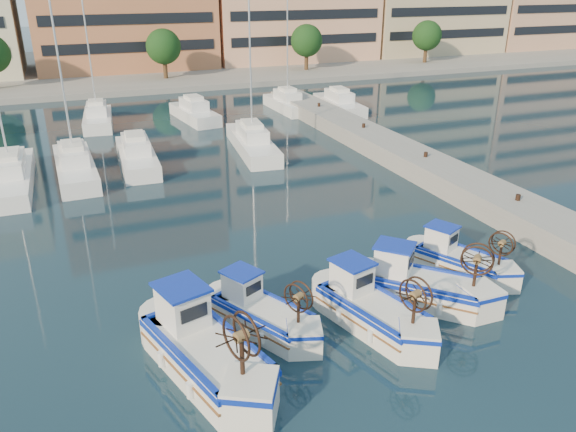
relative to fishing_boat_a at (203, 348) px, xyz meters
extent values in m
plane|color=#193342|center=(4.58, -0.27, -0.89)|extent=(300.00, 300.00, 0.00)
cube|color=gray|center=(17.58, 7.73, -0.29)|extent=(3.00, 60.00, 1.20)
cube|color=gray|center=(4.58, 66.73, -0.59)|extent=(180.00, 40.00, 0.60)
cylinder|color=#3F2B19|center=(8.58, 53.23, 0.61)|extent=(0.50, 0.50, 3.00)
sphere|color=#1A4217|center=(8.58, 53.23, 3.31)|extent=(4.00, 4.00, 4.00)
cylinder|color=#3F2B19|center=(26.58, 53.23, 0.61)|extent=(0.50, 0.50, 3.00)
sphere|color=#1A4217|center=(26.58, 53.23, 3.31)|extent=(4.00, 4.00, 4.00)
cylinder|color=#3F2B19|center=(44.58, 53.23, 0.61)|extent=(0.50, 0.50, 3.00)
sphere|color=#1A4217|center=(44.58, 53.23, 3.31)|extent=(4.00, 4.00, 4.00)
cube|color=white|center=(-6.48, 21.02, -0.39)|extent=(2.27, 9.55, 1.00)
cube|color=white|center=(-2.89, 21.69, -0.39)|extent=(2.48, 8.88, 1.00)
cylinder|color=silver|center=(-2.89, 21.69, 5.11)|extent=(0.12, 0.12, 11.00)
cube|color=white|center=(1.03, 22.55, -0.39)|extent=(2.52, 8.29, 1.00)
cube|color=white|center=(9.17, 22.80, -0.39)|extent=(3.19, 9.45, 1.00)
cylinder|color=silver|center=(9.17, 22.80, 5.11)|extent=(0.12, 0.12, 11.00)
cube|color=white|center=(-0.53, 34.79, -0.39)|extent=(2.85, 7.32, 1.00)
cylinder|color=silver|center=(-0.53, 34.79, 5.11)|extent=(0.12, 0.12, 11.00)
cube|color=white|center=(7.48, 33.70, -0.39)|extent=(3.11, 7.48, 1.00)
cube|color=white|center=(16.46, 34.33, -0.39)|extent=(2.40, 7.11, 1.00)
cylinder|color=silver|center=(16.46, 34.33, 5.11)|extent=(0.12, 0.12, 11.00)
cube|color=white|center=(20.93, 32.49, -0.39)|extent=(2.67, 8.09, 1.00)
cube|color=white|center=(0.05, -0.16, -0.29)|extent=(3.33, 5.20, 1.20)
cube|color=#0C26A2|center=(0.05, -0.16, 0.16)|extent=(3.43, 5.35, 0.18)
cube|color=blue|center=(0.05, -0.16, 0.09)|extent=(2.76, 4.61, 0.07)
cube|color=white|center=(-0.34, 1.16, 0.94)|extent=(1.63, 1.78, 1.26)
cube|color=#0C26A2|center=(-0.34, 1.16, 1.62)|extent=(1.84, 2.00, 0.09)
cylinder|color=#331E14|center=(0.62, -2.14, 0.97)|extent=(0.14, 0.14, 1.33)
cylinder|color=brown|center=(0.62, -2.14, 1.68)|extent=(0.44, 0.41, 0.32)
torus|color=#331E14|center=(0.46, -2.18, 1.68)|extent=(0.45, 1.31, 1.34)
torus|color=#331E14|center=(0.79, -2.09, 1.68)|extent=(0.45, 1.31, 1.34)
cube|color=white|center=(2.51, 1.47, -0.43)|extent=(3.09, 4.02, 0.93)
cube|color=#0C26A2|center=(2.51, 1.47, -0.08)|extent=(3.19, 4.14, 0.14)
cube|color=blue|center=(2.51, 1.47, -0.14)|extent=(2.61, 3.53, 0.05)
cube|color=white|center=(2.03, 2.41, 0.52)|extent=(1.38, 1.46, 0.97)
cube|color=#0C26A2|center=(2.03, 2.41, 1.05)|extent=(1.56, 1.64, 0.07)
cylinder|color=#331E14|center=(3.23, 0.05, 0.54)|extent=(0.11, 0.11, 1.02)
cylinder|color=brown|center=(3.23, 0.05, 1.09)|extent=(0.36, 0.35, 0.25)
torus|color=#331E14|center=(3.11, -0.01, 1.09)|extent=(0.52, 0.95, 1.03)
torus|color=#331E14|center=(3.35, 0.11, 1.09)|extent=(0.52, 0.95, 1.03)
cube|color=white|center=(6.16, 0.17, -0.38)|extent=(2.79, 4.43, 1.03)
cube|color=#0C26A2|center=(6.16, 0.17, 0.01)|extent=(2.87, 4.56, 0.16)
cube|color=blue|center=(6.16, 0.17, -0.05)|extent=(2.31, 3.93, 0.06)
cube|color=white|center=(5.85, 1.30, 0.67)|extent=(1.37, 1.51, 1.08)
cube|color=#0C26A2|center=(5.85, 1.30, 1.26)|extent=(1.55, 1.69, 0.08)
cylinder|color=#331E14|center=(6.63, -1.53, 0.70)|extent=(0.12, 0.12, 1.13)
cylinder|color=brown|center=(6.63, -1.53, 1.30)|extent=(0.37, 0.35, 0.27)
torus|color=#331E14|center=(6.49, -1.57, 1.30)|extent=(0.37, 1.12, 1.14)
torus|color=#331E14|center=(6.77, -1.49, 1.30)|extent=(0.37, 1.12, 1.14)
cube|color=white|center=(8.75, 0.94, -0.37)|extent=(4.21, 4.25, 1.05)
cube|color=#0C26A2|center=(8.75, 0.94, 0.03)|extent=(4.34, 4.38, 0.16)
cube|color=blue|center=(8.75, 0.94, -0.04)|extent=(3.64, 3.68, 0.06)
cube|color=white|center=(7.92, 1.80, 0.70)|extent=(1.69, 1.69, 1.10)
cube|color=#0C26A2|center=(7.92, 1.80, 1.30)|extent=(1.90, 1.91, 0.08)
cylinder|color=#331E14|center=(10.01, -0.34, 0.73)|extent=(0.12, 0.12, 1.16)
cylinder|color=brown|center=(10.01, -0.34, 1.35)|extent=(0.42, 0.42, 0.28)
torus|color=#331E14|center=(9.90, -0.45, 1.35)|extent=(0.87, 0.88, 1.17)
torus|color=#331E14|center=(10.12, -0.24, 1.35)|extent=(0.87, 0.88, 1.17)
cube|color=white|center=(11.58, 2.27, -0.45)|extent=(2.97, 3.88, 0.89)
cube|color=#0C26A2|center=(11.58, 2.27, -0.11)|extent=(3.05, 4.00, 0.14)
cube|color=blue|center=(11.58, 2.27, -0.16)|extent=(2.50, 3.41, 0.05)
cube|color=white|center=(11.13, 3.19, 0.47)|extent=(1.33, 1.41, 0.94)
cube|color=#0C26A2|center=(11.13, 3.19, 0.98)|extent=(1.50, 1.58, 0.07)
cylinder|color=#331E14|center=(12.26, 0.90, 0.49)|extent=(0.10, 0.10, 0.99)
cylinder|color=brown|center=(12.26, 0.90, 1.02)|extent=(0.35, 0.33, 0.24)
torus|color=#331E14|center=(12.15, 0.84, 1.02)|extent=(0.50, 0.92, 1.00)
torus|color=#331E14|center=(12.38, 0.96, 1.02)|extent=(0.50, 0.92, 1.00)
camera|label=1|loc=(-2.90, -14.41, 10.64)|focal=35.00mm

